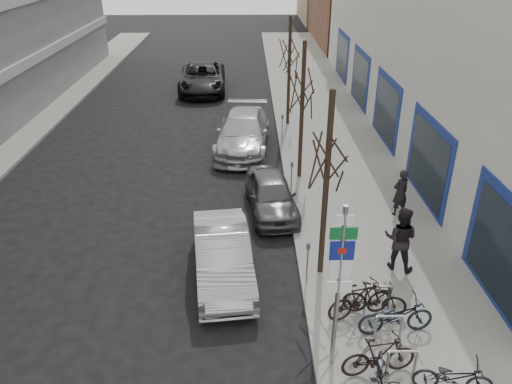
{
  "coord_description": "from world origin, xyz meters",
  "views": [
    {
      "loc": [
        0.55,
        -8.32,
        8.73
      ],
      "look_at": [
        0.77,
        4.94,
        2.0
      ],
      "focal_mm": 35.0,
      "sensor_mm": 36.0,
      "label": 1
    }
  ],
  "objects_px": {
    "lane_car": "(202,78)",
    "bike_near_left": "(382,376)",
    "tree_far": "(290,46)",
    "highway_sign_pole": "(339,280)",
    "bike_mid_curb": "(396,313)",
    "bike_rack": "(389,326)",
    "parked_car_front": "(223,256)",
    "parked_car_back": "(243,133)",
    "bike_near_right": "(379,355)",
    "pedestrian_near": "(400,193)",
    "bike_far_inner": "(360,299)",
    "meter_front": "(308,259)",
    "bike_mid_inner": "(375,299)",
    "meter_back": "(282,125)",
    "meter_mid": "(292,174)",
    "parked_car_mid": "(271,194)",
    "tree_mid": "(303,79)",
    "bike_far_curb": "(454,374)",
    "tree_near": "(329,143)",
    "pedestrian_far": "(400,238)"
  },
  "relations": [
    {
      "from": "tree_near",
      "to": "parked_car_back",
      "type": "relative_size",
      "value": 0.97
    },
    {
      "from": "bike_rack",
      "to": "lane_car",
      "type": "relative_size",
      "value": 0.37
    },
    {
      "from": "bike_near_left",
      "to": "bike_far_inner",
      "type": "xyz_separation_m",
      "value": [
        0.04,
        2.43,
        0.03
      ]
    },
    {
      "from": "tree_far",
      "to": "pedestrian_near",
      "type": "bearing_deg",
      "value": -72.06
    },
    {
      "from": "bike_near_left",
      "to": "meter_front",
      "type": "bearing_deg",
      "value": 118.5
    },
    {
      "from": "bike_rack",
      "to": "bike_far_curb",
      "type": "bearing_deg",
      "value": -55.89
    },
    {
      "from": "tree_mid",
      "to": "tree_far",
      "type": "height_order",
      "value": "same"
    },
    {
      "from": "bike_far_inner",
      "to": "parked_car_back",
      "type": "relative_size",
      "value": 0.31
    },
    {
      "from": "meter_mid",
      "to": "parked_car_back",
      "type": "xyz_separation_m",
      "value": [
        -1.85,
        4.78,
        -0.09
      ]
    },
    {
      "from": "meter_back",
      "to": "parked_car_back",
      "type": "bearing_deg",
      "value": -158.85
    },
    {
      "from": "pedestrian_near",
      "to": "bike_rack",
      "type": "bearing_deg",
      "value": 49.98
    },
    {
      "from": "tree_far",
      "to": "highway_sign_pole",
      "type": "bearing_deg",
      "value": -90.69
    },
    {
      "from": "bike_mid_curb",
      "to": "tree_far",
      "type": "bearing_deg",
      "value": -1.52
    },
    {
      "from": "tree_far",
      "to": "parked_car_front",
      "type": "relative_size",
      "value": 1.25
    },
    {
      "from": "highway_sign_pole",
      "to": "bike_far_inner",
      "type": "bearing_deg",
      "value": 59.24
    },
    {
      "from": "bike_near_left",
      "to": "bike_far_curb",
      "type": "height_order",
      "value": "bike_near_left"
    },
    {
      "from": "bike_rack",
      "to": "bike_far_curb",
      "type": "xyz_separation_m",
      "value": [
        0.99,
        -1.46,
        -0.01
      ]
    },
    {
      "from": "bike_near_right",
      "to": "pedestrian_near",
      "type": "bearing_deg",
      "value": -27.89
    },
    {
      "from": "tree_mid",
      "to": "parked_car_front",
      "type": "height_order",
      "value": "tree_mid"
    },
    {
      "from": "meter_mid",
      "to": "parked_car_mid",
      "type": "bearing_deg",
      "value": -125.26
    },
    {
      "from": "bike_rack",
      "to": "tree_near",
      "type": "distance_m",
      "value": 4.66
    },
    {
      "from": "highway_sign_pole",
      "to": "bike_mid_curb",
      "type": "distance_m",
      "value": 2.6
    },
    {
      "from": "meter_front",
      "to": "bike_near_right",
      "type": "height_order",
      "value": "meter_front"
    },
    {
      "from": "parked_car_front",
      "to": "parked_car_back",
      "type": "xyz_separation_m",
      "value": [
        0.5,
        9.81,
        0.1
      ]
    },
    {
      "from": "meter_back",
      "to": "lane_car",
      "type": "height_order",
      "value": "lane_car"
    },
    {
      "from": "parked_car_back",
      "to": "parked_car_mid",
      "type": "bearing_deg",
      "value": -75.32
    },
    {
      "from": "meter_front",
      "to": "parked_car_back",
      "type": "bearing_deg",
      "value": 100.19
    },
    {
      "from": "bike_mid_curb",
      "to": "bike_rack",
      "type": "bearing_deg",
      "value": 136.65
    },
    {
      "from": "tree_far",
      "to": "bike_mid_inner",
      "type": "relative_size",
      "value": 3.37
    },
    {
      "from": "highway_sign_pole",
      "to": "pedestrian_far",
      "type": "bearing_deg",
      "value": 56.22
    },
    {
      "from": "tree_mid",
      "to": "meter_front",
      "type": "bearing_deg",
      "value": -93.68
    },
    {
      "from": "lane_car",
      "to": "bike_near_left",
      "type": "bearing_deg",
      "value": -79.3
    },
    {
      "from": "meter_back",
      "to": "bike_mid_curb",
      "type": "bearing_deg",
      "value": -81.63
    },
    {
      "from": "bike_mid_inner",
      "to": "parked_car_front",
      "type": "relative_size",
      "value": 0.37
    },
    {
      "from": "bike_rack",
      "to": "meter_front",
      "type": "xyz_separation_m",
      "value": [
        -1.65,
        2.4,
        0.26
      ]
    },
    {
      "from": "tree_mid",
      "to": "meter_front",
      "type": "xyz_separation_m",
      "value": [
        -0.45,
        -7.0,
        -3.19
      ]
    },
    {
      "from": "parked_car_back",
      "to": "bike_near_left",
      "type": "bearing_deg",
      "value": -73.45
    },
    {
      "from": "meter_mid",
      "to": "bike_near_left",
      "type": "relative_size",
      "value": 0.75
    },
    {
      "from": "bike_rack",
      "to": "parked_car_front",
      "type": "xyz_separation_m",
      "value": [
        -4.0,
        2.88,
        0.07
      ]
    },
    {
      "from": "lane_car",
      "to": "bike_far_curb",
      "type": "bearing_deg",
      "value": -75.95
    },
    {
      "from": "bike_rack",
      "to": "bike_near_right",
      "type": "relative_size",
      "value": 1.31
    },
    {
      "from": "bike_rack",
      "to": "tree_far",
      "type": "distance_m",
      "value": 16.31
    },
    {
      "from": "tree_far",
      "to": "meter_back",
      "type": "xyz_separation_m",
      "value": [
        -0.45,
        -2.5,
        -3.19
      ]
    },
    {
      "from": "bike_far_inner",
      "to": "lane_car",
      "type": "distance_m",
      "value": 22.57
    },
    {
      "from": "bike_near_left",
      "to": "lane_car",
      "type": "distance_m",
      "value": 24.92
    },
    {
      "from": "tree_mid",
      "to": "bike_mid_curb",
      "type": "height_order",
      "value": "tree_mid"
    },
    {
      "from": "tree_near",
      "to": "tree_far",
      "type": "bearing_deg",
      "value": 90.0
    },
    {
      "from": "bike_near_right",
      "to": "pedestrian_near",
      "type": "relative_size",
      "value": 1.02
    },
    {
      "from": "highway_sign_pole",
      "to": "pedestrian_near",
      "type": "xyz_separation_m",
      "value": [
        3.34,
        6.81,
        -1.46
      ]
    },
    {
      "from": "highway_sign_pole",
      "to": "meter_back",
      "type": "height_order",
      "value": "highway_sign_pole"
    }
  ]
}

